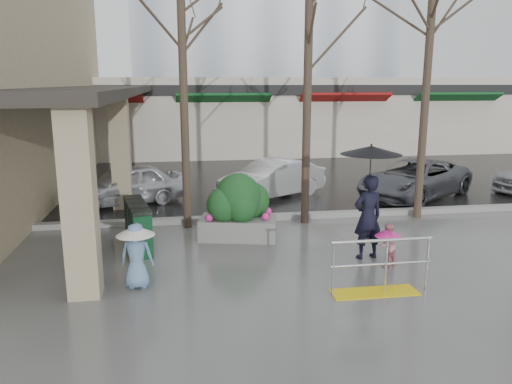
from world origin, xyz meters
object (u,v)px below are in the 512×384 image
object	(u,v)px
car_c	(415,179)
planter	(238,207)
tree_west	(182,27)
tree_midwest	(309,23)
news_boxes	(138,225)
woman	(369,194)
child_pink	(387,241)
car_b	(272,179)
tree_mideast	(430,40)
child_blue	(136,250)
car_a	(125,185)
handrail	(378,273)

from	to	relation	value
car_c	planter	bearing A→B (deg)	-94.02
planter	tree_west	bearing A→B (deg)	136.95
planter	car_c	world-z (taller)	planter
tree_midwest	news_boxes	world-z (taller)	tree_midwest
planter	car_c	xyz separation A→B (m)	(6.34, 3.57, -0.15)
news_boxes	woman	bearing A→B (deg)	-28.75
child_pink	car_b	distance (m)	6.78
tree_midwest	car_b	world-z (taller)	tree_midwest
tree_mideast	child_blue	size ratio (longest dim) A/B	5.22
tree_west	planter	size ratio (longest dim) A/B	3.36
child_pink	news_boxes	world-z (taller)	news_boxes
tree_mideast	car_a	xyz separation A→B (m)	(-8.37, 2.87, -4.23)
handrail	tree_mideast	world-z (taller)	tree_mideast
handrail	child_blue	world-z (taller)	child_blue
handrail	planter	distance (m)	4.24
car_b	handrail	bearing A→B (deg)	-27.36
car_a	car_b	world-z (taller)	same
child_blue	news_boxes	distance (m)	2.41
planter	car_c	size ratio (longest dim) A/B	0.45
tree_west	car_b	bearing A→B (deg)	47.62
handrail	woman	distance (m)	2.15
car_a	car_b	bearing A→B (deg)	73.65
news_boxes	tree_midwest	bearing A→B (deg)	6.82
planter	car_a	world-z (taller)	planter
handrail	child_pink	world-z (taller)	handrail
car_b	tree_mideast	bearing A→B (deg)	18.21
tree_midwest	child_blue	size ratio (longest dim) A/B	5.62
handrail	child_pink	bearing A→B (deg)	60.90
handrail	news_boxes	distance (m)	5.61
tree_mideast	car_b	xyz separation A→B (m)	(-3.63, 3.14, -4.23)
tree_mideast	car_a	world-z (taller)	tree_mideast
child_pink	car_a	xyz separation A→B (m)	(-5.94, 6.39, 0.10)
planter	car_a	distance (m)	5.08
woman	planter	size ratio (longest dim) A/B	1.24
woman	car_c	distance (m)	6.63
woman	child_pink	bearing A→B (deg)	102.88
child_blue	handrail	bearing A→B (deg)	176.86
news_boxes	tree_mideast	bearing A→B (deg)	-0.99
child_blue	woman	bearing A→B (deg)	-160.78
child_blue	planter	xyz separation A→B (m)	(2.23, 2.72, 0.04)
tree_midwest	child_pink	bearing A→B (deg)	-76.14
child_blue	planter	distance (m)	3.52
tree_west	car_a	xyz separation A→B (m)	(-1.87, 2.87, -4.45)
news_boxes	car_b	distance (m)	6.14
car_c	child_pink	bearing A→B (deg)	-63.91
woman	car_c	bearing A→B (deg)	-136.05
tree_west	woman	world-z (taller)	tree_west
handrail	planter	world-z (taller)	planter
planter	car_a	xyz separation A→B (m)	(-3.10, 4.02, -0.15)
tree_mideast	planter	xyz separation A→B (m)	(-5.27, -1.15, -4.08)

